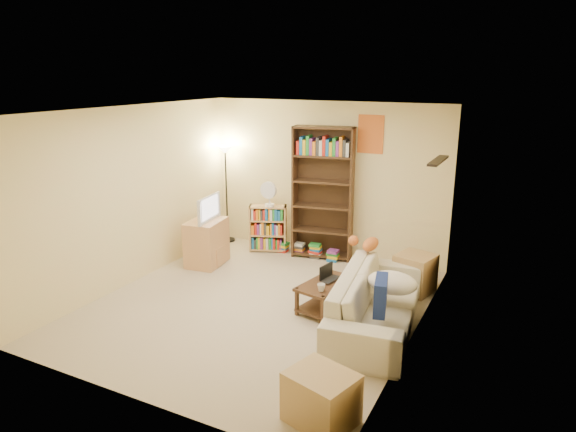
{
  "coord_description": "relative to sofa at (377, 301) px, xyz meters",
  "views": [
    {
      "loc": [
        3.11,
        -5.3,
        2.94
      ],
      "look_at": [
        0.11,
        0.67,
        1.05
      ],
      "focal_mm": 32.0,
      "sensor_mm": 36.0,
      "label": 1
    }
  ],
  "objects": [
    {
      "name": "tall_bookshelf",
      "position": [
        -1.51,
        1.89,
        0.8
      ],
      "size": [
        1.0,
        0.48,
        2.13
      ],
      "rotation": [
        0.0,
        0.0,
        0.17
      ],
      "color": "#442A1A",
      "rests_on": "ground"
    },
    {
      "name": "cream_blanket",
      "position": [
        0.15,
        0.07,
        0.23
      ],
      "size": [
        0.59,
        0.42,
        0.25
      ],
      "primitive_type": "ellipsoid",
      "color": "silver",
      "rests_on": "sofa"
    },
    {
      "name": "laptop",
      "position": [
        -0.64,
        0.22,
        0.05
      ],
      "size": [
        0.37,
        0.3,
        0.02
      ],
      "primitive_type": "imported",
      "rotation": [
        0.0,
        0.0,
        1.41
      ],
      "color": "black",
      "rests_on": "coffee_table"
    },
    {
      "name": "room",
      "position": [
        -1.55,
        -0.14,
        1.3
      ],
      "size": [
        4.5,
        4.54,
        2.52
      ],
      "color": "tan",
      "rests_on": "ground"
    },
    {
      "name": "television",
      "position": [
        -3.0,
        0.78,
        0.59
      ],
      "size": [
        0.71,
        0.27,
        0.39
      ],
      "primitive_type": "imported",
      "rotation": [
        0.0,
        0.0,
        1.7
      ],
      "color": "black",
      "rests_on": "tv_stand"
    },
    {
      "name": "mug",
      "position": [
        -0.66,
        -0.13,
        0.09
      ],
      "size": [
        0.11,
        0.11,
        0.09
      ],
      "primitive_type": "imported",
      "rotation": [
        0.0,
        0.0,
        0.08
      ],
      "color": "silver",
      "rests_on": "coffee_table"
    },
    {
      "name": "coffee_table",
      "position": [
        -0.7,
        0.13,
        -0.1
      ],
      "size": [
        0.61,
        0.9,
        0.36
      ],
      "rotation": [
        0.0,
        0.0,
        -0.2
      ],
      "color": "#48311C",
      "rests_on": "ground"
    },
    {
      "name": "laptop_screen",
      "position": [
        -0.75,
        0.24,
        0.15
      ],
      "size": [
        0.07,
        0.27,
        0.18
      ],
      "primitive_type": "cube",
      "rotation": [
        0.0,
        0.0,
        -0.2
      ],
      "color": "white",
      "rests_on": "laptop"
    },
    {
      "name": "sofa",
      "position": [
        0.0,
        0.0,
        0.0
      ],
      "size": [
        2.44,
        1.45,
        0.65
      ],
      "primitive_type": "imported",
      "rotation": [
        0.0,
        0.0,
        1.71
      ],
      "color": "beige",
      "rests_on": "ground"
    },
    {
      "name": "tv_remote",
      "position": [
        -0.56,
        0.38,
        0.05
      ],
      "size": [
        0.06,
        0.15,
        0.02
      ],
      "primitive_type": "cube",
      "rotation": [
        0.0,
        0.0,
        0.1
      ],
      "color": "black",
      "rests_on": "coffee_table"
    },
    {
      "name": "book_stacks",
      "position": [
        -1.72,
        1.81,
        -0.22
      ],
      "size": [
        1.13,
        0.2,
        0.24
      ],
      "color": "red",
      "rests_on": "ground"
    },
    {
      "name": "end_cabinet",
      "position": [
        0.1,
        -1.9,
        -0.09
      ],
      "size": [
        0.66,
        0.6,
        0.46
      ],
      "primitive_type": "cube",
      "rotation": [
        0.0,
        0.0,
        -0.29
      ],
      "color": "tan",
      "rests_on": "ground"
    },
    {
      "name": "navy_pillow",
      "position": [
        0.17,
        -0.46,
        0.29
      ],
      "size": [
        0.22,
        0.44,
        0.38
      ],
      "primitive_type": "cube",
      "rotation": [
        0.0,
        0.0,
        1.81
      ],
      "color": "navy",
      "rests_on": "sofa"
    },
    {
      "name": "side_table",
      "position": [
        0.17,
        1.2,
        -0.06
      ],
      "size": [
        0.57,
        0.57,
        0.53
      ],
      "primitive_type": "cube",
      "rotation": [
        0.0,
        0.0,
        -0.26
      ],
      "color": "tan",
      "rests_on": "ground"
    },
    {
      "name": "tv_stand",
      "position": [
        -3.0,
        0.78,
        0.03
      ],
      "size": [
        0.56,
        0.72,
        0.71
      ],
      "primitive_type": "cube",
      "rotation": [
        0.0,
        0.0,
        0.13
      ],
      "color": "tan",
      "rests_on": "ground"
    },
    {
      "name": "floor_lamp",
      "position": [
        -3.35,
        1.91,
        1.04
      ],
      "size": [
        0.29,
        0.29,
        1.71
      ],
      "color": "black",
      "rests_on": "ground"
    },
    {
      "name": "short_bookshelf",
      "position": [
        -2.44,
        1.77,
        0.07
      ],
      "size": [
        0.66,
        0.46,
        0.79
      ],
      "rotation": [
        0.0,
        0.0,
        0.39
      ],
      "color": "tan",
      "rests_on": "ground"
    },
    {
      "name": "tabby_cat",
      "position": [
        -0.4,
        0.8,
        0.41
      ],
      "size": [
        0.51,
        0.23,
        0.18
      ],
      "color": "#CB642B",
      "rests_on": "sofa"
    },
    {
      "name": "desk_fan",
      "position": [
        -2.4,
        1.72,
        0.7
      ],
      "size": [
        0.28,
        0.16,
        0.42
      ],
      "color": "white",
      "rests_on": "short_bookshelf"
    }
  ]
}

